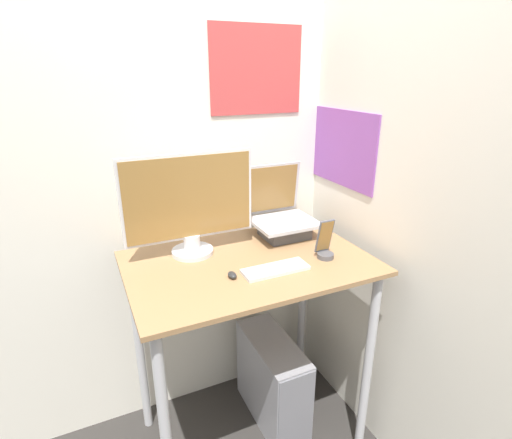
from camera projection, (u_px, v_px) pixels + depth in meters
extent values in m
cube|color=silver|center=(213.00, 164.00, 1.91)|extent=(6.00, 0.05, 2.60)
cube|color=#BF3F3F|center=(257.00, 70.00, 1.82)|extent=(0.45, 0.01, 0.39)
cube|color=silver|center=(427.00, 190.00, 1.50)|extent=(0.05, 6.00, 2.60)
cube|color=purple|center=(333.00, 146.00, 1.95)|extent=(0.01, 0.63, 0.35)
cube|color=#936D47|center=(249.00, 263.00, 1.67)|extent=(1.00, 0.67, 0.02)
cylinder|color=#B7B7BC|center=(368.00, 367.00, 1.78)|extent=(0.04, 0.04, 0.95)
cylinder|color=#B7B7BC|center=(139.00, 348.00, 1.91)|extent=(0.04, 0.04, 0.95)
cylinder|color=#B7B7BC|center=(302.00, 304.00, 2.26)|extent=(0.04, 0.04, 0.95)
cube|color=#4C4C51|center=(284.00, 230.00, 1.90)|extent=(0.20, 0.17, 0.06)
cube|color=#B7B7BC|center=(285.00, 222.00, 1.88)|extent=(0.29, 0.25, 0.02)
cube|color=#B7B7BC|center=(272.00, 188.00, 1.95)|extent=(0.29, 0.04, 0.25)
cube|color=olive|center=(272.00, 188.00, 1.95)|extent=(0.26, 0.03, 0.22)
cylinder|color=silver|center=(193.00, 251.00, 1.73)|extent=(0.18, 0.18, 0.02)
cylinder|color=silver|center=(192.00, 242.00, 1.72)|extent=(0.07, 0.07, 0.06)
cube|color=silver|center=(189.00, 197.00, 1.65)|extent=(0.56, 0.01, 0.37)
cube|color=olive|center=(189.00, 197.00, 1.64)|extent=(0.53, 0.01, 0.34)
cube|color=silver|center=(275.00, 269.00, 1.58)|extent=(0.27, 0.10, 0.01)
cube|color=#A8A8AD|center=(275.00, 267.00, 1.58)|extent=(0.25, 0.08, 0.00)
ellipsoid|color=#262626|center=(232.00, 275.00, 1.53)|extent=(0.03, 0.05, 0.02)
cylinder|color=#4C4C51|center=(325.00, 256.00, 1.69)|extent=(0.07, 0.07, 0.02)
cube|color=#4C515B|center=(325.00, 236.00, 1.67)|extent=(0.07, 0.04, 0.15)
cube|color=olive|center=(325.00, 236.00, 1.67)|extent=(0.06, 0.03, 0.14)
cube|color=gray|center=(272.00, 380.00, 2.05)|extent=(0.20, 0.48, 0.46)
cube|color=slate|center=(296.00, 415.00, 1.84)|extent=(0.19, 0.01, 0.44)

